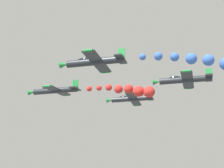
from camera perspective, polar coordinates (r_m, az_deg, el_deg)
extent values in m
cylinder|color=#23282D|center=(65.30, -9.61, -1.11)|extent=(1.18, 9.00, 1.18)
cone|color=#1E8438|center=(67.53, -13.56, -1.39)|extent=(1.12, 1.20, 1.12)
cube|color=#23282D|center=(65.12, -9.29, -1.17)|extent=(9.19, 1.90, 0.87)
cylinder|color=#1E8438|center=(61.04, -11.05, -0.36)|extent=(0.39, 1.40, 0.39)
cylinder|color=#1E8438|center=(69.26, -7.75, -1.88)|extent=(0.39, 1.40, 0.39)
cube|color=#23282D|center=(63.79, -6.34, -0.82)|extent=(3.80, 1.20, 0.46)
cube|color=#1E8438|center=(63.95, -6.25, -0.01)|extent=(0.26, 1.10, 1.61)
ellipsoid|color=black|center=(66.15, -11.03, -0.79)|extent=(0.85, 2.20, 0.76)
sphere|color=red|center=(62.63, -3.90, -0.80)|extent=(1.03, 1.03, 1.03)
sphere|color=red|center=(62.05, -2.23, -0.69)|extent=(1.03, 1.03, 1.03)
sphere|color=red|center=(61.39, -0.56, -0.60)|extent=(1.23, 1.23, 1.23)
sphere|color=red|center=(60.55, 1.12, -0.88)|extent=(1.60, 1.60, 1.60)
sphere|color=red|center=(59.87, 2.84, -0.83)|extent=(1.69, 1.69, 1.69)
sphere|color=red|center=(58.87, 4.57, -1.24)|extent=(1.99, 1.99, 1.99)
sphere|color=red|center=(58.04, 6.35, -1.33)|extent=(2.00, 2.00, 2.00)
cylinder|color=#23282D|center=(50.87, -2.90, 3.80)|extent=(1.12, 9.00, 1.12)
cone|color=#1E8438|center=(52.58, -8.21, 3.26)|extent=(1.06, 1.20, 1.06)
cube|color=#23282D|center=(50.72, -2.47, 3.74)|extent=(9.20, 1.90, 0.31)
cylinder|color=#1E8438|center=(46.68, -4.16, 5.72)|extent=(0.37, 1.40, 0.37)
cylinder|color=#1E8438|center=(54.85, -1.04, 2.05)|extent=(0.37, 1.40, 0.37)
cube|color=#23282D|center=(49.88, 1.50, 4.28)|extent=(3.80, 1.20, 0.23)
cube|color=#1E8438|center=(50.20, 1.60, 5.25)|extent=(0.16, 1.10, 1.60)
ellipsoid|color=black|center=(51.60, -4.80, 4.12)|extent=(0.81, 2.20, 0.71)
sphere|color=blue|center=(49.25, 5.24, 4.63)|extent=(0.99, 0.99, 0.99)
sphere|color=blue|center=(48.84, 7.90, 4.71)|extent=(1.23, 1.23, 1.23)
sphere|color=blue|center=(48.64, 10.62, 4.55)|extent=(1.28, 1.28, 1.28)
sphere|color=blue|center=(48.42, 13.37, 4.23)|extent=(1.62, 1.62, 1.62)
sphere|color=blue|center=(48.48, 16.13, 3.94)|extent=(1.64, 1.64, 1.64)
cylinder|color=#23282D|center=(73.47, 3.39, -2.54)|extent=(1.18, 9.00, 1.18)
cone|color=#1E8438|center=(74.62, -0.45, -2.80)|extent=(1.12, 1.20, 1.12)
cube|color=#23282D|center=(73.36, 3.70, -2.60)|extent=(9.19, 1.90, 0.84)
cylinder|color=#1E8438|center=(69.10, 2.94, -1.44)|extent=(0.38, 1.40, 0.38)
cylinder|color=#1E8438|center=(77.66, 4.37, -3.63)|extent=(0.38, 1.40, 0.38)
cube|color=#23282D|center=(72.82, 6.48, -2.30)|extent=(3.80, 1.20, 0.45)
cube|color=#1E8438|center=(73.10, 6.54, -1.61)|extent=(0.25, 1.10, 1.61)
ellipsoid|color=black|center=(73.99, 2.02, -2.27)|extent=(0.85, 2.20, 0.76)
cylinder|color=#23282D|center=(60.03, 12.39, 0.71)|extent=(1.14, 9.00, 1.14)
cone|color=#1E8438|center=(60.41, 7.56, 0.34)|extent=(1.08, 1.20, 1.08)
cube|color=#23282D|center=(59.98, 12.78, 0.64)|extent=(9.20, 1.90, 0.51)
cylinder|color=#1E8438|center=(55.66, 12.54, 2.18)|extent=(0.37, 1.40, 0.37)
cylinder|color=#1E8438|center=(64.35, 12.98, -0.68)|extent=(0.37, 1.40, 0.37)
cube|color=#23282D|center=(60.05, 16.19, 1.04)|extent=(3.80, 1.20, 0.32)
cube|color=#1E8438|center=(60.36, 16.22, 1.86)|extent=(0.20, 1.10, 1.60)
ellipsoid|color=black|center=(60.28, 10.66, 1.02)|extent=(0.82, 2.20, 0.73)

